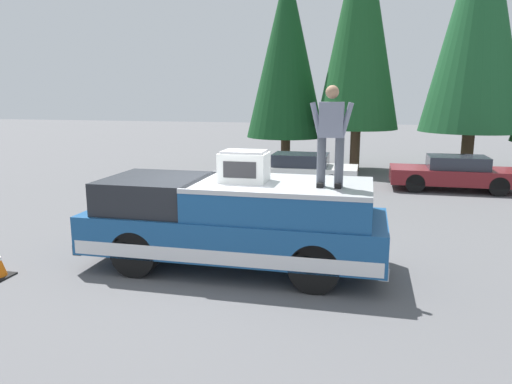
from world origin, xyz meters
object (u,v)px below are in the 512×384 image
(compressor_unit, at_px, (244,166))
(person_on_truck_bed, at_px, (331,134))
(parked_car_maroon, at_px, (454,173))
(pickup_truck, at_px, (235,222))
(parked_car_white, at_px, (298,170))

(compressor_unit, xyz_separation_m, person_on_truck_bed, (-0.17, -1.54, 0.62))
(compressor_unit, bearing_deg, parked_car_maroon, -29.59)
(pickup_truck, height_order, person_on_truck_bed, person_on_truck_bed)
(parked_car_maroon, xyz_separation_m, parked_car_white, (-0.55, 5.20, 0.00))
(person_on_truck_bed, bearing_deg, parked_car_maroon, -21.11)
(pickup_truck, height_order, compressor_unit, compressor_unit)
(parked_car_maroon, bearing_deg, pickup_truck, 149.29)
(pickup_truck, xyz_separation_m, person_on_truck_bed, (-0.21, -1.74, 1.68))
(compressor_unit, distance_m, parked_car_maroon, 10.24)
(person_on_truck_bed, bearing_deg, compressor_unit, 83.84)
(parked_car_maroon, distance_m, parked_car_white, 5.23)
(pickup_truck, distance_m, parked_car_maroon, 10.21)
(person_on_truck_bed, xyz_separation_m, parked_car_maroon, (8.99, -3.47, -1.97))
(compressor_unit, height_order, person_on_truck_bed, person_on_truck_bed)
(person_on_truck_bed, height_order, parked_car_maroon, person_on_truck_bed)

